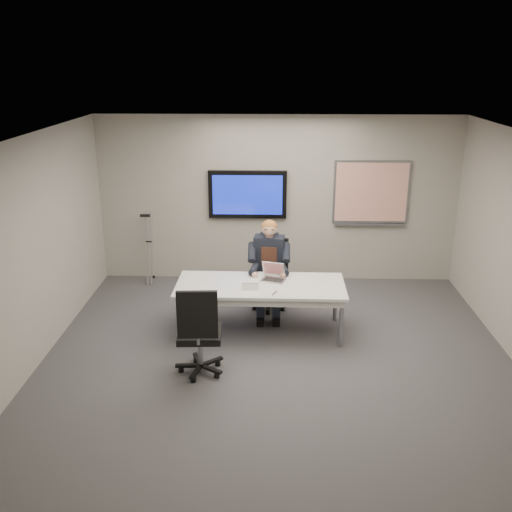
{
  "coord_description": "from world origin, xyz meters",
  "views": [
    {
      "loc": [
        -0.07,
        -6.33,
        3.65
      ],
      "look_at": [
        -0.3,
        0.98,
        1.1
      ],
      "focal_mm": 40.0,
      "sensor_mm": 36.0,
      "label": 1
    }
  ],
  "objects_px": {
    "conference_table": "(260,290)",
    "laptop": "(274,275)",
    "seated_person": "(269,279)",
    "office_chair_far": "(270,287)",
    "office_chair_near": "(200,347)"
  },
  "relations": [
    {
      "from": "office_chair_far",
      "to": "laptop",
      "type": "distance_m",
      "value": 0.76
    },
    {
      "from": "conference_table",
      "to": "seated_person",
      "type": "relative_size",
      "value": 1.63
    },
    {
      "from": "conference_table",
      "to": "office_chair_near",
      "type": "relative_size",
      "value": 1.98
    },
    {
      "from": "office_chair_far",
      "to": "conference_table",
      "type": "bearing_deg",
      "value": -77.51
    },
    {
      "from": "office_chair_near",
      "to": "laptop",
      "type": "bearing_deg",
      "value": -125.79
    },
    {
      "from": "conference_table",
      "to": "laptop",
      "type": "distance_m",
      "value": 0.3
    },
    {
      "from": "laptop",
      "to": "office_chair_near",
      "type": "bearing_deg",
      "value": -105.12
    },
    {
      "from": "office_chair_near",
      "to": "laptop",
      "type": "height_order",
      "value": "office_chair_near"
    },
    {
      "from": "conference_table",
      "to": "laptop",
      "type": "bearing_deg",
      "value": 48.92
    },
    {
      "from": "office_chair_far",
      "to": "seated_person",
      "type": "xyz_separation_m",
      "value": [
        -0.02,
        -0.26,
        0.24
      ]
    },
    {
      "from": "laptop",
      "to": "seated_person",
      "type": "bearing_deg",
      "value": 118.03
    },
    {
      "from": "office_chair_far",
      "to": "seated_person",
      "type": "distance_m",
      "value": 0.35
    },
    {
      "from": "conference_table",
      "to": "seated_person",
      "type": "xyz_separation_m",
      "value": [
        0.11,
        0.57,
        -0.06
      ]
    },
    {
      "from": "office_chair_far",
      "to": "laptop",
      "type": "height_order",
      "value": "office_chair_far"
    },
    {
      "from": "conference_table",
      "to": "office_chair_far",
      "type": "bearing_deg",
      "value": 81.77
    }
  ]
}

